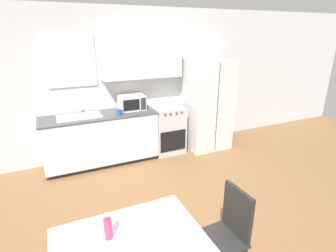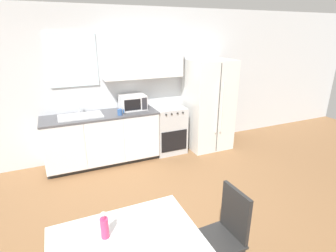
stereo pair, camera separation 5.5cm
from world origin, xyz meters
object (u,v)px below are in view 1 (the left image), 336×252
object	(u,v)px
oven_range	(167,129)
microwave	(132,102)
dining_chair_side	(229,228)
coffee_mug	(119,112)
drink_bottle	(108,228)
refrigerator	(206,104)

from	to	relation	value
oven_range	microwave	xyz separation A→B (m)	(-0.67, 0.08, 0.60)
microwave	dining_chair_side	size ratio (longest dim) A/B	0.49
coffee_mug	drink_bottle	bearing A→B (deg)	-106.46
microwave	dining_chair_side	distance (m)	2.98
coffee_mug	dining_chair_side	xyz separation A→B (m)	(0.33, -2.67, -0.44)
coffee_mug	drink_bottle	distance (m)	2.69
oven_range	dining_chair_side	xyz separation A→B (m)	(-0.65, -2.86, 0.08)
refrigerator	coffee_mug	world-z (taller)	refrigerator
refrigerator	oven_range	bearing A→B (deg)	174.16
oven_range	refrigerator	world-z (taller)	refrigerator
oven_range	dining_chair_side	distance (m)	2.93
oven_range	dining_chair_side	size ratio (longest dim) A/B	0.98
dining_chair_side	drink_bottle	distance (m)	1.14
dining_chair_side	drink_bottle	bearing A→B (deg)	82.77
microwave	dining_chair_side	world-z (taller)	microwave
dining_chair_side	oven_range	bearing A→B (deg)	-14.79
drink_bottle	dining_chair_side	bearing A→B (deg)	-5.17
refrigerator	dining_chair_side	size ratio (longest dim) A/B	1.91
microwave	drink_bottle	bearing A→B (deg)	-110.49
coffee_mug	drink_bottle	size ratio (longest dim) A/B	0.52
refrigerator	dining_chair_side	bearing A→B (deg)	-118.21
dining_chair_side	drink_bottle	size ratio (longest dim) A/B	4.13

